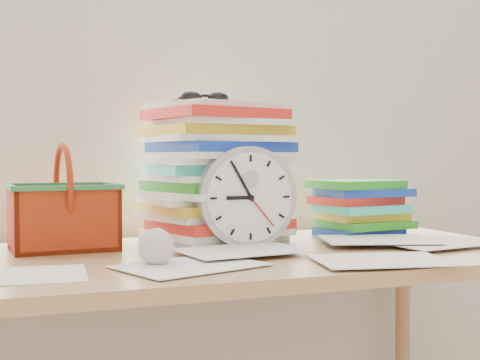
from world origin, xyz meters
name	(u,v)px	position (x,y,z in m)	size (l,w,h in m)	color
curtain	(191,37)	(0.00, 1.98, 1.30)	(2.40, 0.01, 2.50)	silver
desk	(238,284)	(0.00, 1.60, 0.68)	(1.40, 0.70, 0.75)	#AA8050
paper_stack	(218,172)	(0.02, 1.81, 0.93)	(0.35, 0.29, 0.35)	white
clock	(246,197)	(0.04, 1.66, 0.87)	(0.24, 0.24, 0.05)	#A9ADB6
sunglasses	(205,97)	(-0.01, 1.81, 1.12)	(0.14, 0.12, 0.04)	black
book_stack	(362,208)	(0.42, 1.76, 0.83)	(0.26, 0.20, 0.15)	white
basket	(63,197)	(-0.37, 1.78, 0.87)	(0.24, 0.19, 0.24)	#BD3912
crumpled_ball	(156,247)	(-0.22, 1.48, 0.79)	(0.07, 0.07, 0.07)	silver
scattered_papers	(238,249)	(0.00, 1.60, 0.76)	(1.26, 0.42, 0.02)	white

